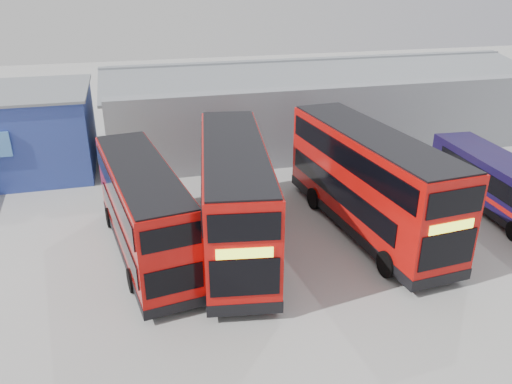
# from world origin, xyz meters

# --- Properties ---
(ground_plane) EXTENTS (120.00, 120.00, 0.00)m
(ground_plane) POSITION_xyz_m (0.00, 0.00, 0.00)
(ground_plane) COLOR gray
(ground_plane) RESTS_ON ground
(maintenance_shed) EXTENTS (30.50, 12.00, 5.89)m
(maintenance_shed) POSITION_xyz_m (8.00, 20.00, 2.60)
(maintenance_shed) COLOR gray
(maintenance_shed) RESTS_ON ground
(double_decker_left) EXTENTS (3.90, 10.28, 4.25)m
(double_decker_left) POSITION_xyz_m (-5.37, 5.23, 2.12)
(double_decker_left) COLOR red
(double_decker_left) RESTS_ON ground
(double_decker_centre) EXTENTS (4.52, 11.77, 4.87)m
(double_decker_centre) POSITION_xyz_m (-1.38, 5.11, 2.42)
(double_decker_centre) COLOR red
(double_decker_centre) RESTS_ON ground
(double_decker_right) EXTENTS (3.77, 11.84, 4.93)m
(double_decker_right) POSITION_xyz_m (5.13, 5.08, 2.45)
(double_decker_right) COLOR red
(double_decker_right) RESTS_ON ground
(single_decker_blue) EXTENTS (3.10, 10.52, 2.81)m
(single_decker_blue) POSITION_xyz_m (12.75, 5.00, 1.40)
(single_decker_blue) COLOR #0E0C35
(single_decker_blue) RESTS_ON ground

